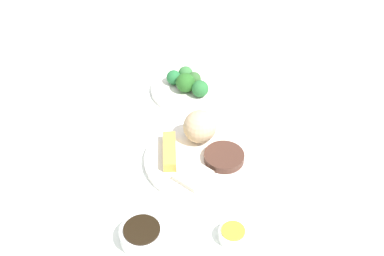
{
  "coord_description": "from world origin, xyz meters",
  "views": [
    {
      "loc": [
        -0.74,
        -0.23,
        0.84
      ],
      "look_at": [
        0.11,
        0.02,
        0.06
      ],
      "focal_mm": 43.76,
      "sensor_mm": 36.0,
      "label": 1
    }
  ],
  "objects_px": {
    "main_plate": "(197,160)",
    "sauce_ramekin_hot_mustard": "(233,235)",
    "broccoli_plate": "(189,89)",
    "soy_sauce_bowl": "(142,235)"
  },
  "relations": [
    {
      "from": "main_plate",
      "to": "broccoli_plate",
      "type": "relative_size",
      "value": 1.17
    },
    {
      "from": "broccoli_plate",
      "to": "sauce_ramekin_hot_mustard",
      "type": "xyz_separation_m",
      "value": [
        -0.47,
        -0.24,
        0.01
      ]
    },
    {
      "from": "soy_sauce_bowl",
      "to": "sauce_ramekin_hot_mustard",
      "type": "relative_size",
      "value": 1.55
    },
    {
      "from": "main_plate",
      "to": "soy_sauce_bowl",
      "type": "relative_size",
      "value": 2.75
    },
    {
      "from": "main_plate",
      "to": "soy_sauce_bowl",
      "type": "bearing_deg",
      "value": 169.71
    },
    {
      "from": "main_plate",
      "to": "broccoli_plate",
      "type": "height_order",
      "value": "main_plate"
    },
    {
      "from": "main_plate",
      "to": "sauce_ramekin_hot_mustard",
      "type": "height_order",
      "value": "sauce_ramekin_hot_mustard"
    },
    {
      "from": "sauce_ramekin_hot_mustard",
      "to": "main_plate",
      "type": "bearing_deg",
      "value": 34.55
    },
    {
      "from": "soy_sauce_bowl",
      "to": "sauce_ramekin_hot_mustard",
      "type": "height_order",
      "value": "soy_sauce_bowl"
    },
    {
      "from": "broccoli_plate",
      "to": "soy_sauce_bowl",
      "type": "relative_size",
      "value": 2.34
    }
  ]
}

